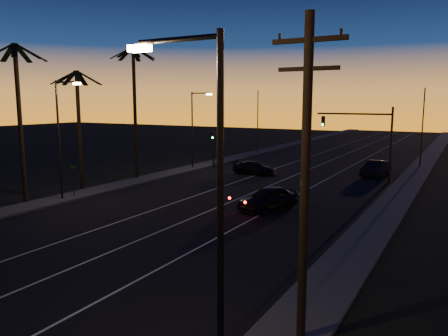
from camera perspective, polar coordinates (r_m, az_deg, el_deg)
The scene contains 21 objects.
road at distance 36.68m, azimuth 3.35°, elevation -3.06°, with size 20.00×170.00×0.01m, color black.
sidewalk_left at distance 42.69m, azimuth -10.27°, elevation -1.41°, with size 2.40×170.00×0.16m, color #383836.
sidewalk_right at distance 33.42m, azimuth 20.92°, elevation -4.67°, with size 2.40×170.00×0.16m, color #383836.
lane_stripe_left at distance 38.06m, azimuth -0.71°, elevation -2.60°, with size 0.12×160.00×0.01m, color silver.
lane_stripe_mid at distance 36.47m, azimuth 4.06°, elevation -3.12°, with size 0.12×160.00×0.01m, color silver.
lane_stripe_right at distance 35.14m, azimuth 9.23°, elevation -3.66°, with size 0.12×160.00×0.01m, color silver.
palm_near at distance 34.86m, azimuth -25.21°, elevation 7.22°, with size 4.25×4.16×11.53m.
palm_mid at distance 39.12m, azimuth -18.46°, elevation 6.47°, with size 4.25×4.16×10.03m.
palm_far at distance 42.70m, azimuth -11.60°, elevation 8.71°, with size 4.25×4.16×12.53m.
streetlight_left_near at distance 34.65m, azimuth -20.50°, elevation 4.59°, with size 2.55×0.26×9.00m.
streetlight_left_far at distance 48.24m, azimuth -3.86°, elevation 5.81°, with size 2.55×0.26×8.50m.
streetlight_right_near at distance 9.93m, azimuth -1.97°, elevation -3.84°, with size 2.55×0.26×9.00m.
street_sign at distance 35.79m, azimuth -19.07°, elevation -1.14°, with size 0.70×0.06×2.60m.
utility_pole at distance 13.13m, azimuth 10.57°, elevation -0.93°, with size 2.20×0.28×10.00m.
signal_mast at distance 43.22m, azimuth 17.94°, elevation 4.71°, with size 7.10×0.41×7.00m.
signal_post at distance 49.44m, azimuth -1.42°, elevation 3.38°, with size 0.28×0.37×4.20m.
far_pole_left at distance 63.28m, azimuth 4.42°, elevation 5.98°, with size 0.14×0.14×9.00m, color black.
far_pole_right at distance 54.56m, azimuth 24.49°, elevation 4.80°, with size 0.14×0.14×9.00m, color black.
lead_car at distance 30.55m, azimuth 5.77°, elevation -3.94°, with size 3.68×5.51×1.60m.
right_car at distance 46.38m, azimuth 19.20°, elevation -0.07°, with size 2.32×4.91×1.56m.
cross_car at distance 45.12m, azimuth 3.93°, elevation 0.01°, with size 4.58×1.92×1.32m.
Camera 1 is at (15.76, -2.27, 7.48)m, focal length 35.00 mm.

